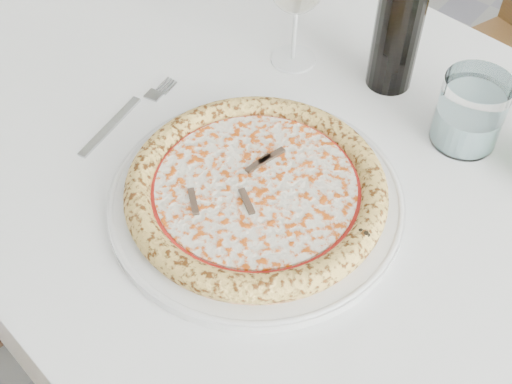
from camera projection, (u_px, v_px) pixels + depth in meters
dining_table at (300, 202)px, 0.93m from camera, size 1.49×0.99×0.76m
plate at (256, 198)px, 0.80m from camera, size 0.37×0.37×0.02m
pizza at (256, 189)px, 0.79m from camera, size 0.32×0.32×0.03m
fork at (125, 116)px, 0.91m from camera, size 0.04×0.19×0.00m
tumbler at (469, 115)px, 0.85m from camera, size 0.09×0.09×0.10m
wine_bottle at (401, 15)px, 0.87m from camera, size 0.07×0.07×0.27m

